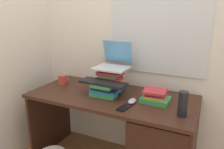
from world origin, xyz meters
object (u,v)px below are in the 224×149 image
(book_stack_tall, at_px, (111,80))
(keyboard, at_px, (103,83))
(desk, at_px, (150,140))
(water_bottle, at_px, (183,104))
(book_stack_keyboard_riser, at_px, (104,90))
(book_stack_side, at_px, (155,97))
(computer_mouse, at_px, (132,101))
(cell_phone, at_px, (124,108))
(laptop, at_px, (114,61))
(mug, at_px, (63,79))

(book_stack_tall, xyz_separation_m, keyboard, (-0.00, -0.15, 0.02))
(desk, height_order, water_bottle, water_bottle)
(book_stack_keyboard_riser, xyz_separation_m, book_stack_side, (0.44, 0.07, -0.01))
(computer_mouse, xyz_separation_m, cell_phone, (-0.02, -0.12, -0.01))
(book_stack_side, height_order, water_bottle, water_bottle)
(book_stack_side, bearing_deg, book_stack_keyboard_riser, -170.53)
(book_stack_side, bearing_deg, water_bottle, -34.77)
(laptop, height_order, computer_mouse, laptop)
(laptop, bearing_deg, book_stack_side, -17.53)
(book_stack_keyboard_riser, bearing_deg, keyboard, -173.28)
(mug, height_order, cell_phone, mug)
(computer_mouse, relative_size, water_bottle, 0.57)
(book_stack_keyboard_riser, height_order, cell_phone, book_stack_keyboard_riser)
(desk, xyz_separation_m, water_bottle, (0.25, -0.12, 0.42))
(book_stack_keyboard_riser, xyz_separation_m, water_bottle, (0.68, -0.09, 0.04))
(book_stack_tall, xyz_separation_m, book_stack_keyboard_riser, (0.01, -0.15, -0.05))
(book_stack_keyboard_riser, distance_m, mug, 0.55)
(book_stack_side, relative_size, computer_mouse, 2.20)
(mug, relative_size, cell_phone, 0.92)
(mug, bearing_deg, book_stack_side, -2.52)
(book_stack_side, bearing_deg, laptop, 162.47)
(keyboard, height_order, cell_phone, keyboard)
(book_stack_tall, xyz_separation_m, laptop, (0.00, 0.07, 0.17))
(desk, height_order, book_stack_keyboard_riser, book_stack_keyboard_riser)
(laptop, height_order, water_bottle, laptop)
(keyboard, bearing_deg, mug, 170.02)
(keyboard, xyz_separation_m, mug, (-0.53, 0.12, -0.08))
(desk, xyz_separation_m, cell_phone, (-0.17, -0.18, 0.34))
(book_stack_tall, bearing_deg, cell_phone, -49.06)
(computer_mouse, bearing_deg, book_stack_keyboard_riser, 172.16)
(book_stack_tall, relative_size, mug, 2.01)
(desk, relative_size, cell_phone, 10.75)
(desk, bearing_deg, cell_phone, -132.86)
(desk, bearing_deg, book_stack_tall, 163.86)
(keyboard, xyz_separation_m, cell_phone, (0.26, -0.16, -0.12))
(book_stack_tall, distance_m, water_bottle, 0.72)
(water_bottle, distance_m, cell_phone, 0.43)
(computer_mouse, bearing_deg, book_stack_tall, 146.88)
(laptop, distance_m, mug, 0.59)
(keyboard, height_order, computer_mouse, keyboard)
(mug, bearing_deg, desk, -5.55)
(laptop, height_order, cell_phone, laptop)
(water_bottle, bearing_deg, book_stack_tall, 160.64)
(cell_phone, bearing_deg, book_stack_keyboard_riser, 157.36)
(book_stack_side, relative_size, laptop, 0.73)
(desk, distance_m, computer_mouse, 0.38)
(desk, height_order, laptop, laptop)
(desk, bearing_deg, book_stack_keyboard_riser, -176.98)
(desk, bearing_deg, book_stack_side, 74.42)
(laptop, bearing_deg, water_bottle, -24.19)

